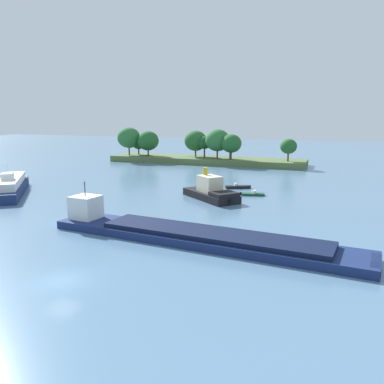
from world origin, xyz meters
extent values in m
plane|color=slate|center=(0.00, 0.00, 0.00)|extent=(400.00, 400.00, 0.00)
cube|color=#566B3D|center=(-15.24, 81.43, 0.84)|extent=(56.10, 11.51, 1.68)
cylinder|color=#513823|center=(-38.59, 78.93, 2.95)|extent=(0.44, 0.44, 2.56)
ellipsoid|color=#2D6B33|center=(-38.59, 78.93, 6.96)|extent=(6.83, 6.83, 6.15)
cylinder|color=#513823|center=(-37.26, 82.41, 2.56)|extent=(0.44, 0.44, 1.77)
ellipsoid|color=#194C23|center=(-37.26, 82.41, 4.93)|extent=(3.70, 3.70, 3.33)
cylinder|color=#513823|center=(-32.69, 79.89, 2.62)|extent=(0.44, 0.44, 1.89)
ellipsoid|color=#235B28|center=(-32.69, 79.89, 6.12)|extent=(6.37, 6.37, 5.73)
cylinder|color=#513823|center=(-18.58, 82.41, 2.67)|extent=(0.44, 0.44, 1.99)
ellipsoid|color=#235B28|center=(-18.58, 82.41, 6.26)|extent=(6.50, 6.50, 5.85)
cylinder|color=#513823|center=(-15.45, 81.20, 2.99)|extent=(0.44, 0.44, 2.63)
ellipsoid|color=#194C23|center=(-15.45, 81.20, 5.90)|extent=(3.99, 3.99, 3.60)
cylinder|color=#513823|center=(-11.28, 80.16, 2.85)|extent=(0.44, 0.44, 2.34)
ellipsoid|color=#2D6B33|center=(-11.28, 80.16, 6.73)|extent=(6.78, 6.78, 6.10)
cylinder|color=#513823|center=(-7.17, 78.72, 2.77)|extent=(0.44, 0.44, 2.19)
ellipsoid|color=#235B28|center=(-7.17, 78.72, 5.77)|extent=(4.74, 4.74, 4.26)
cylinder|color=#513823|center=(-6.93, 78.72, 2.73)|extent=(0.44, 0.44, 2.11)
ellipsoid|color=#235B28|center=(-6.93, 78.72, 6.02)|extent=(5.56, 5.56, 5.01)
cylinder|color=#513823|center=(8.18, 79.61, 2.77)|extent=(0.44, 0.44, 2.20)
ellipsoid|color=#235B28|center=(8.18, 79.61, 5.60)|extent=(4.32, 4.32, 3.89)
cube|color=#19472D|center=(7.36, 40.53, 0.19)|extent=(4.10, 2.35, 0.38)
cube|color=white|center=(7.64, 40.61, 0.63)|extent=(0.66, 0.79, 0.50)
cube|color=black|center=(5.34, 39.97, 0.28)|extent=(0.36, 0.38, 0.56)
cube|color=black|center=(1.46, 35.19, 0.59)|extent=(11.32, 10.44, 1.18)
cube|color=black|center=(4.46, 32.70, 1.48)|extent=(4.88, 4.98, 0.60)
cube|color=beige|center=(1.23, 35.39, 2.48)|extent=(4.79, 4.65, 2.60)
cylinder|color=gold|center=(0.18, 36.26, 4.38)|extent=(0.70, 0.70, 1.20)
cylinder|color=black|center=(5.82, 31.57, 0.71)|extent=(0.68, 0.73, 0.70)
cube|color=black|center=(3.23, 46.03, 0.25)|extent=(4.56, 3.07, 0.50)
cube|color=white|center=(2.93, 45.89, 0.75)|extent=(0.72, 0.77, 0.50)
cube|color=black|center=(5.38, 47.09, 0.28)|extent=(0.39, 0.41, 0.56)
cube|color=navy|center=(-32.30, 26.74, 0.81)|extent=(15.10, 17.77, 1.62)
cube|color=white|center=(-32.30, 26.74, 2.27)|extent=(12.00, 14.03, 1.30)
cube|color=white|center=(-30.81, 24.83, 3.47)|extent=(2.91, 3.01, 1.10)
cube|color=#937551|center=(-37.06, 32.85, 1.70)|extent=(5.02, 4.99, 0.16)
cylinder|color=silver|center=(-30.81, 24.83, 4.72)|extent=(0.10, 0.10, 1.40)
cube|color=navy|center=(7.28, 13.41, 0.45)|extent=(35.75, 8.80, 0.90)
cube|color=#0F1834|center=(8.77, 13.27, 1.15)|extent=(25.10, 6.98, 0.50)
cube|color=white|center=(-8.14, 14.87, 2.30)|extent=(3.47, 3.31, 2.80)
cylinder|color=#333338|center=(-8.14, 14.87, 4.60)|extent=(0.12, 0.12, 1.80)
cube|color=navy|center=(24.50, 11.78, 0.50)|extent=(1.28, 4.19, 0.81)
camera|label=1|loc=(20.88, -24.55, 13.42)|focal=36.64mm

